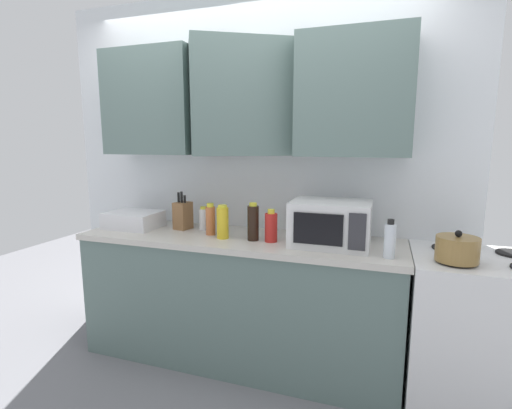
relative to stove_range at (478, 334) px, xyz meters
name	(u,v)px	position (x,y,z in m)	size (l,w,h in m)	color
wall_back_with_cabinets	(249,137)	(-1.49, 0.25, 1.12)	(3.07, 0.63, 2.60)	white
counter_run	(239,298)	(-1.49, 0.02, 0.00)	(2.20, 0.63, 0.90)	slate
stove_range	(478,334)	(0.00, 0.00, 0.00)	(0.76, 0.64, 0.91)	silver
kettle	(457,249)	(-0.17, -0.14, 0.53)	(0.22, 0.22, 0.17)	olive
microwave	(331,223)	(-0.86, 0.00, 0.59)	(0.48, 0.37, 0.28)	silver
dish_rack	(134,220)	(-2.33, 0.02, 0.51)	(0.38, 0.30, 0.12)	silver
knife_block	(183,215)	(-1.96, 0.10, 0.55)	(0.12, 0.14, 0.28)	brown
bottle_spice_jar	(211,220)	(-1.68, 0.00, 0.55)	(0.07, 0.07, 0.22)	#BC6638
bottle_yellow_mustard	(223,222)	(-1.57, -0.06, 0.56)	(0.08, 0.08, 0.23)	gold
bottle_red_sauce	(271,227)	(-1.23, -0.04, 0.55)	(0.08, 0.08, 0.21)	red
bottle_soy_dark	(253,222)	(-1.35, -0.04, 0.57)	(0.08, 0.08, 0.25)	black
bottle_clear_tall	(390,240)	(-0.51, -0.16, 0.55)	(0.06, 0.06, 0.22)	silver
bottle_white_jar	(204,219)	(-1.80, 0.12, 0.53)	(0.06, 0.06, 0.17)	white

